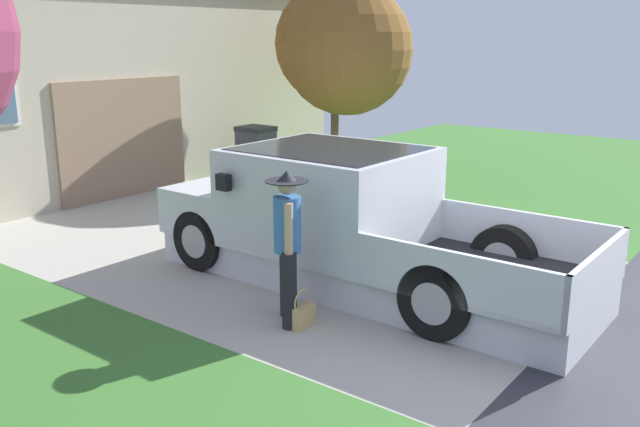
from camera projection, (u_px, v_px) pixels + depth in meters
pickup_truck at (338, 220)px, 8.48m from camera, size 2.12×5.48×1.65m
person_with_hat at (288, 242)px, 7.07m from camera, size 0.45×0.45×1.66m
handbag at (302, 314)px, 7.13m from camera, size 0.29×0.15×0.42m
house_with_garage at (63, 68)px, 15.07m from camera, size 11.18×6.78×4.55m
front_yard_tree at (342, 46)px, 14.16m from camera, size 2.73×2.94×4.12m
wheeled_trash_bin at (256, 151)px, 14.34m from camera, size 0.60×0.72×1.14m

